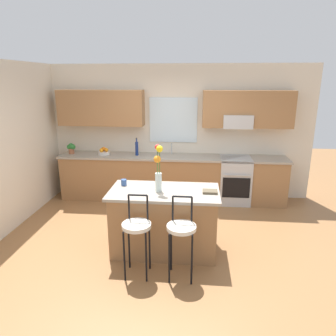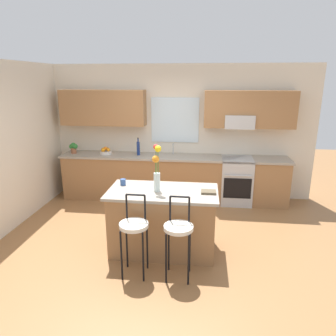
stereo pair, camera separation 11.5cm
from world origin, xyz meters
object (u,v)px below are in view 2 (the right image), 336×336
(oven_range, at_px, (236,181))
(mug_ceramic, at_px, (123,182))
(bar_stool_near, at_px, (134,229))
(fruit_bowl_oranges, at_px, (106,151))
(cookbook, at_px, (209,192))
(kitchen_island, at_px, (163,221))
(bar_stool_middle, at_px, (179,231))
(bottle_olive_oil, at_px, (138,148))
(flower_vase, at_px, (157,168))
(potted_plant_small, at_px, (73,147))

(oven_range, relative_size, mug_ceramic, 10.22)
(bar_stool_near, height_order, fruit_bowl_oranges, fruit_bowl_oranges)
(cookbook, bearing_deg, kitchen_island, 177.69)
(bar_stool_near, relative_size, bar_stool_middle, 1.00)
(oven_range, relative_size, bottle_olive_oil, 2.60)
(bar_stool_middle, relative_size, bottle_olive_oil, 2.94)
(flower_vase, xyz_separation_m, potted_plant_small, (-2.06, 2.04, -0.20))
(oven_range, bearing_deg, fruit_bowl_oranges, 179.40)
(mug_ceramic, bearing_deg, bar_stool_near, -66.94)
(kitchen_island, bearing_deg, bar_stool_middle, -65.94)
(oven_range, xyz_separation_m, potted_plant_small, (-3.34, 0.02, 0.59))
(kitchen_island, xyz_separation_m, bottle_olive_oil, (-0.77, 2.00, 0.60))
(oven_range, distance_m, bar_stool_near, 2.99)
(bar_stool_middle, relative_size, flower_vase, 1.60)
(bar_stool_near, bearing_deg, potted_plant_small, 125.42)
(oven_range, height_order, kitchen_island, same)
(bar_stool_middle, relative_size, cookbook, 5.21)
(oven_range, height_order, bar_stool_near, bar_stool_near)
(mug_ceramic, relative_size, fruit_bowl_oranges, 0.38)
(bar_stool_middle, height_order, flower_vase, flower_vase)
(oven_range, height_order, fruit_bowl_oranges, fruit_bowl_oranges)
(flower_vase, xyz_separation_m, cookbook, (0.70, 0.01, -0.31))
(bar_stool_near, xyz_separation_m, mug_ceramic, (-0.33, 0.78, 0.33))
(bar_stool_near, bearing_deg, fruit_bowl_oranges, 114.20)
(cookbook, bearing_deg, fruit_bowl_oranges, 135.72)
(fruit_bowl_oranges, bearing_deg, bottle_olive_oil, -0.26)
(bar_stool_near, height_order, cookbook, bar_stool_near)
(mug_ceramic, bearing_deg, fruit_bowl_oranges, 114.68)
(bar_stool_near, relative_size, mug_ceramic, 11.58)
(bar_stool_middle, bearing_deg, bar_stool_near, 180.00)
(flower_vase, xyz_separation_m, mug_ceramic, (-0.53, 0.20, -0.29))
(bar_stool_middle, bearing_deg, oven_range, 70.26)
(fruit_bowl_oranges, bearing_deg, mug_ceramic, -65.32)
(flower_vase, bearing_deg, fruit_bowl_oranges, 124.01)
(bottle_olive_oil, bearing_deg, bar_stool_near, -79.31)
(bar_stool_near, height_order, mug_ceramic, bar_stool_near)
(cookbook, bearing_deg, bar_stool_middle, -120.94)
(bar_stool_middle, relative_size, mug_ceramic, 11.58)
(kitchen_island, distance_m, flower_vase, 0.79)
(bar_stool_near, height_order, potted_plant_small, potted_plant_small)
(kitchen_island, height_order, bar_stool_middle, bar_stool_middle)
(bottle_olive_oil, bearing_deg, bar_stool_middle, -68.26)
(oven_range, distance_m, cookbook, 2.14)
(cookbook, relative_size, bottle_olive_oil, 0.56)
(mug_ceramic, relative_size, bottle_olive_oil, 0.25)
(oven_range, bearing_deg, bar_stool_near, -119.73)
(oven_range, height_order, flower_vase, flower_vase)
(fruit_bowl_oranges, bearing_deg, bar_stool_middle, -56.60)
(bar_stool_middle, bearing_deg, flower_vase, 121.15)
(cookbook, relative_size, potted_plant_small, 0.90)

